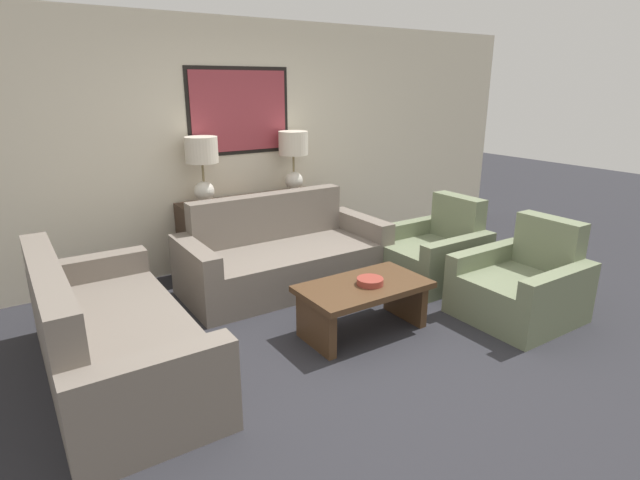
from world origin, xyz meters
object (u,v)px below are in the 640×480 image
at_px(armchair_near_camera, 521,287).
at_px(decorative_bowl, 370,281).
at_px(couch_by_back_wall, 284,257).
at_px(armchair_near_back_wall, 434,254).
at_px(couch_by_side, 110,339).
at_px(coffee_table, 363,297).
at_px(console_table, 253,232).
at_px(table_lamp_right, 293,153).
at_px(table_lamp_left, 202,161).

bearing_deg(armchair_near_camera, decorative_bowl, 159.42).
height_order(couch_by_back_wall, armchair_near_back_wall, couch_by_back_wall).
bearing_deg(couch_by_side, coffee_table, -12.92).
bearing_deg(console_table, coffee_table, -88.64).
relative_size(table_lamp_right, decorative_bowl, 3.16).
bearing_deg(couch_by_side, armchair_near_camera, -16.56).
relative_size(table_lamp_left, table_lamp_right, 1.00).
xyz_separation_m(table_lamp_left, coffee_table, (0.58, -1.95, -0.93)).
distance_m(couch_by_back_wall, coffee_table, 1.26).
distance_m(console_table, couch_by_back_wall, 0.70).
bearing_deg(armchair_near_camera, console_table, 119.42).
bearing_deg(decorative_bowl, table_lamp_left, 107.36).
bearing_deg(coffee_table, couch_by_side, 167.08).
relative_size(couch_by_side, decorative_bowl, 9.52).
height_order(table_lamp_left, table_lamp_right, same).
relative_size(console_table, table_lamp_left, 2.37).
height_order(console_table, armchair_near_camera, armchair_near_camera).
bearing_deg(console_table, armchair_near_camera, -60.58).
bearing_deg(coffee_table, armchair_near_camera, -21.42).
xyz_separation_m(console_table, armchair_near_back_wall, (1.40, -1.42, -0.12)).
bearing_deg(table_lamp_right, console_table, 180.00).
distance_m(decorative_bowl, armchair_near_camera, 1.42).
distance_m(table_lamp_left, coffee_table, 2.23).
bearing_deg(couch_by_side, decorative_bowl, -13.70).
bearing_deg(decorative_bowl, table_lamp_right, 77.08).
xyz_separation_m(table_lamp_left, armchair_near_camera, (1.93, -2.48, -0.96)).
bearing_deg(coffee_table, decorative_bowl, -44.91).
relative_size(console_table, couch_by_back_wall, 0.79).
xyz_separation_m(console_table, coffee_table, (0.05, -1.95, -0.09)).
xyz_separation_m(table_lamp_right, decorative_bowl, (-0.45, -1.98, -0.78)).
bearing_deg(couch_by_back_wall, armchair_near_back_wall, -27.51).
distance_m(couch_by_side, armchair_near_camera, 3.38).
distance_m(table_lamp_right, armchair_near_back_wall, 1.92).
relative_size(console_table, coffee_table, 1.53).
height_order(decorative_bowl, armchair_near_back_wall, armchair_near_back_wall).
bearing_deg(console_table, decorative_bowl, -87.62).
bearing_deg(table_lamp_right, coffee_table, -104.16).
height_order(table_lamp_left, coffee_table, table_lamp_left).
height_order(couch_by_back_wall, armchair_near_camera, couch_by_back_wall).
bearing_deg(decorative_bowl, console_table, 92.38).
bearing_deg(armchair_near_back_wall, coffee_table, -158.58).
bearing_deg(table_lamp_right, table_lamp_left, 180.00).
relative_size(couch_by_back_wall, armchair_near_camera, 2.23).
height_order(table_lamp_left, couch_by_back_wall, table_lamp_left).
xyz_separation_m(table_lamp_right, armchair_near_camera, (0.86, -2.48, -0.96)).
distance_m(couch_by_side, coffee_table, 1.94).
height_order(console_table, table_lamp_right, table_lamp_right).
height_order(console_table, coffee_table, console_table).
bearing_deg(armchair_near_back_wall, table_lamp_right, 121.24).
xyz_separation_m(couch_by_back_wall, armchair_near_camera, (1.40, -1.79, -0.02)).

